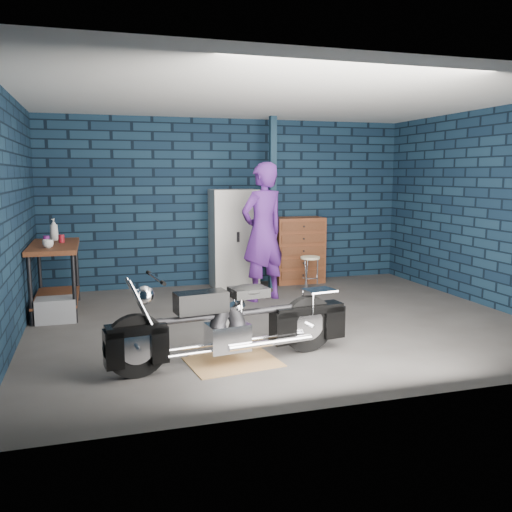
{
  "coord_description": "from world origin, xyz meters",
  "views": [
    {
      "loc": [
        -2.15,
        -6.18,
        1.82
      ],
      "look_at": [
        -0.22,
        0.3,
        0.79
      ],
      "focal_mm": 38.0,
      "sensor_mm": 36.0,
      "label": 1
    }
  ],
  "objects": [
    {
      "name": "support_post",
      "position": [
        0.55,
        1.95,
        1.35
      ],
      "size": [
        0.1,
        0.1,
        2.7
      ],
      "primitive_type": "cube",
      "color": "#112838",
      "rests_on": "ground"
    },
    {
      "name": "drip_mat",
      "position": [
        -0.92,
        -1.27,
        0.0
      ],
      "size": [
        0.93,
        0.75,
        0.01
      ],
      "primitive_type": "cube",
      "rotation": [
        0.0,
        0.0,
        0.13
      ],
      "color": "olive",
      "rests_on": "ground"
    },
    {
      "name": "tool_chest",
      "position": [
        1.1,
        2.23,
        0.55
      ],
      "size": [
        0.82,
        0.46,
        1.1
      ],
      "primitive_type": "cube",
      "color": "brown",
      "rests_on": "ground"
    },
    {
      "name": "mug_purple",
      "position": [
        -2.77,
        1.32,
        0.96
      ],
      "size": [
        0.09,
        0.09,
        0.11
      ],
      "primitive_type": "cylinder",
      "rotation": [
        0.0,
        0.0,
        -0.19
      ],
      "color": "#611966",
      "rests_on": "workbench"
    },
    {
      "name": "motorcycle",
      "position": [
        -0.92,
        -1.27,
        0.46
      ],
      "size": [
        2.13,
        0.83,
        0.92
      ],
      "primitive_type": null,
      "rotation": [
        0.0,
        0.0,
        0.13
      ],
      "color": "black",
      "rests_on": "ground"
    },
    {
      "name": "room_walls",
      "position": [
        0.0,
        0.55,
        1.9
      ],
      "size": [
        6.02,
        5.01,
        2.71
      ],
      "color": "black",
      "rests_on": "ground"
    },
    {
      "name": "mug_red",
      "position": [
        -2.59,
        1.43,
        0.96
      ],
      "size": [
        0.1,
        0.1,
        0.11
      ],
      "primitive_type": "cylinder",
      "rotation": [
        0.0,
        0.0,
        -0.3
      ],
      "color": "maroon",
      "rests_on": "workbench"
    },
    {
      "name": "shop_stool",
      "position": [
        1.03,
        1.53,
        0.27
      ],
      "size": [
        0.4,
        0.4,
        0.55
      ],
      "primitive_type": null,
      "rotation": [
        0.0,
        0.0,
        -0.42
      ],
      "color": "beige",
      "rests_on": "ground"
    },
    {
      "name": "storage_bin",
      "position": [
        -2.66,
        0.79,
        0.15
      ],
      "size": [
        0.48,
        0.34,
        0.3
      ],
      "primitive_type": "cube",
      "color": "gray",
      "rests_on": "ground"
    },
    {
      "name": "person",
      "position": [
        0.15,
        1.19,
        0.99
      ],
      "size": [
        0.85,
        0.71,
        1.98
      ],
      "primitive_type": "imported",
      "rotation": [
        0.0,
        0.0,
        3.52
      ],
      "color": "#51217B",
      "rests_on": "ground"
    },
    {
      "name": "locker",
      "position": [
        -0.01,
        2.23,
        0.79
      ],
      "size": [
        0.73,
        0.52,
        1.57
      ],
      "primitive_type": "cube",
      "color": "beige",
      "rests_on": "ground"
    },
    {
      "name": "bottle",
      "position": [
        -2.7,
        1.73,
        1.06
      ],
      "size": [
        0.15,
        0.15,
        0.3
      ],
      "primitive_type": "imported",
      "rotation": [
        0.0,
        0.0,
        -0.4
      ],
      "color": "gray",
      "rests_on": "workbench"
    },
    {
      "name": "cup_a",
      "position": [
        -2.72,
        0.92,
        0.96
      ],
      "size": [
        0.14,
        0.14,
        0.1
      ],
      "primitive_type": "imported",
      "rotation": [
        0.0,
        0.0,
        -0.06
      ],
      "color": "beige",
      "rests_on": "workbench"
    },
    {
      "name": "ground",
      "position": [
        0.0,
        0.0,
        0.0
      ],
      "size": [
        6.0,
        6.0,
        0.0
      ],
      "primitive_type": "plane",
      "color": "#484643",
      "rests_on": "ground"
    },
    {
      "name": "workbench",
      "position": [
        -2.68,
        1.29,
        0.46
      ],
      "size": [
        0.6,
        1.4,
        0.91
      ],
      "primitive_type": "cube",
      "color": "brown",
      "rests_on": "ground"
    }
  ]
}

